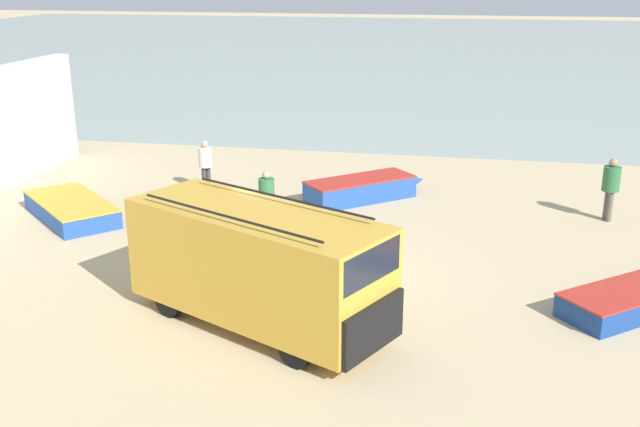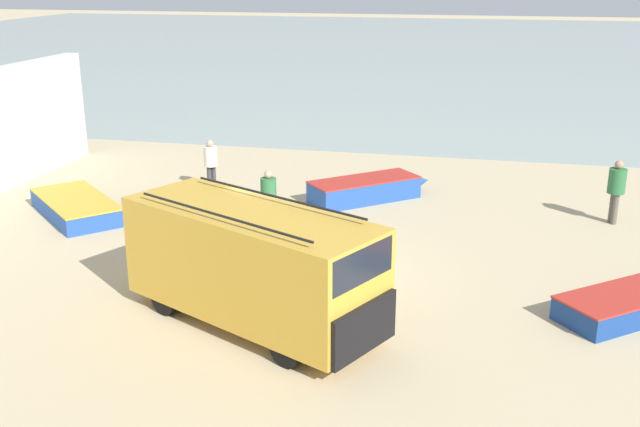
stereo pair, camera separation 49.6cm
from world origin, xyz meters
name	(u,v)px [view 1 (the left image)]	position (x,y,z in m)	size (l,w,h in m)	color
ground_plane	(304,275)	(0.00, 0.00, 0.00)	(200.00, 200.00, 0.00)	tan
sea_water	(430,48)	(0.00, 52.00, 0.00)	(120.00, 80.00, 0.01)	#99A89E
parked_van	(258,264)	(-0.34, -2.60, 1.28)	(5.73, 4.14, 2.47)	gold
fishing_rowboat_0	(70,208)	(-7.43, 2.84, 0.26)	(3.86, 3.66, 0.52)	#234CA3
fishing_rowboat_2	(365,188)	(0.54, 6.18, 0.33)	(3.68, 3.38, 0.67)	#234CA3
fisherman_0	(205,161)	(-4.51, 6.10, 0.97)	(0.43, 0.43, 1.62)	#38383D
fisherman_1	(611,184)	(7.48, 5.48, 1.07)	(0.47, 0.47, 1.78)	#5B564C
fisherman_2	(267,194)	(-1.67, 2.94, 0.97)	(0.43, 0.43, 1.62)	#5B564C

